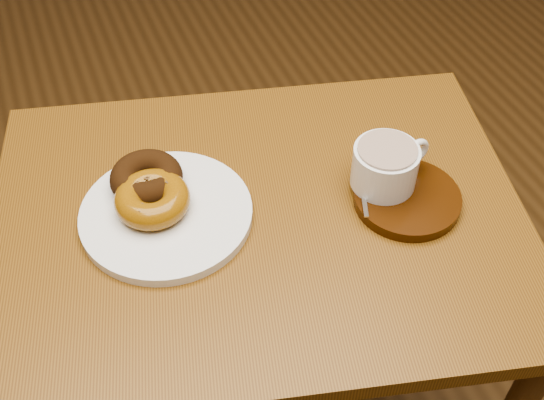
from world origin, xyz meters
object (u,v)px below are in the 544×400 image
object	(u,v)px
donut_plate	(166,214)
coffee_cup	(386,165)
cafe_table	(260,263)
saucer	(407,198)

from	to	relation	value
donut_plate	coffee_cup	bearing A→B (deg)	-11.46
donut_plate	coffee_cup	size ratio (longest dim) A/B	1.96
cafe_table	coffee_cup	distance (m)	0.24
cafe_table	donut_plate	world-z (taller)	donut_plate
donut_plate	saucer	size ratio (longest dim) A/B	1.58
cafe_table	saucer	xyz separation A→B (m)	(0.20, -0.06, 0.12)
cafe_table	coffee_cup	size ratio (longest dim) A/B	7.03
cafe_table	saucer	distance (m)	0.24
donut_plate	saucer	xyz separation A→B (m)	(0.32, -0.10, 0.00)
cafe_table	donut_plate	xyz separation A→B (m)	(-0.12, 0.04, 0.12)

